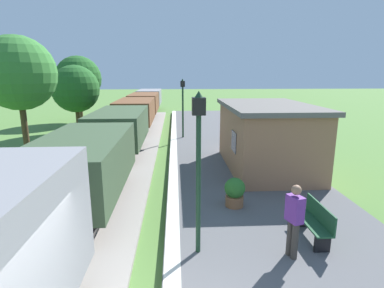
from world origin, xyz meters
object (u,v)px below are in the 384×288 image
at_px(tree_field_distant, 78,79).
at_px(station_hut, 266,136).
at_px(bench_near_hut, 315,221).
at_px(lamp_post_far, 183,97).
at_px(potted_planter, 235,192).
at_px(tree_trackside_far, 18,74).
at_px(tree_field_left, 75,89).
at_px(bench_down_platform, 232,133).
at_px(person_waiting, 294,218).
at_px(lamp_post_near, 199,145).
at_px(freight_train, 127,121).

bearing_deg(tree_field_distant, station_hut, -50.85).
distance_m(bench_near_hut, lamp_post_far, 13.07).
distance_m(potted_planter, tree_trackside_far, 11.43).
bearing_deg(potted_planter, bench_near_hut, -51.12).
height_order(tree_field_left, tree_field_distant, tree_field_distant).
distance_m(bench_near_hut, bench_down_platform, 11.38).
xyz_separation_m(person_waiting, tree_field_left, (-9.69, 16.64, 1.99)).
bearing_deg(bench_down_platform, lamp_post_near, -103.98).
distance_m(freight_train, bench_down_platform, 6.39).
xyz_separation_m(person_waiting, tree_trackside_far, (-9.78, 8.83, 3.09)).
distance_m(freight_train, lamp_post_far, 3.73).
bearing_deg(tree_trackside_far, potted_planter, -34.04).
distance_m(potted_planter, tree_field_left, 16.69).
bearing_deg(person_waiting, lamp_post_far, -99.69).
distance_m(station_hut, tree_trackside_far, 11.60).
bearing_deg(lamp_post_near, bench_down_platform, 76.02).
distance_m(freight_train, station_hut, 8.99).
height_order(bench_down_platform, tree_field_left, tree_field_left).
relative_size(person_waiting, tree_trackside_far, 0.29).
bearing_deg(bench_down_platform, freight_train, 176.39).
xyz_separation_m(bench_near_hut, potted_planter, (-1.62, 2.01, 0.00)).
xyz_separation_m(lamp_post_near, lamp_post_far, (0.00, 12.98, 0.00)).
xyz_separation_m(freight_train, lamp_post_far, (3.40, 0.78, 1.35)).
distance_m(bench_down_platform, lamp_post_far, 3.79).
relative_size(lamp_post_near, tree_field_distant, 0.64).
relative_size(station_hut, bench_down_platform, 3.87).
xyz_separation_m(freight_train, tree_field_left, (-4.20, 4.12, 1.72)).
relative_size(bench_down_platform, tree_field_distant, 0.26).
bearing_deg(tree_field_left, station_hut, -42.27).
height_order(lamp_post_far, tree_field_left, tree_field_left).
distance_m(lamp_post_far, tree_trackside_far, 9.01).
height_order(station_hut, tree_trackside_far, tree_trackside_far).
xyz_separation_m(potted_planter, tree_field_left, (-8.91, 13.89, 2.45)).
bearing_deg(station_hut, potted_planter, -118.18).
height_order(bench_down_platform, lamp_post_far, lamp_post_far).
xyz_separation_m(bench_down_platform, tree_trackside_far, (-10.62, -3.29, 3.55)).
height_order(lamp_post_near, tree_field_distant, tree_field_distant).
bearing_deg(lamp_post_far, station_hut, -62.90).
bearing_deg(bench_down_platform, potted_planter, -99.81).
relative_size(freight_train, tree_field_left, 8.07).
bearing_deg(tree_trackside_far, station_hut, -11.15).
relative_size(station_hut, lamp_post_far, 1.57).
distance_m(person_waiting, tree_field_left, 19.36).
bearing_deg(tree_field_distant, lamp_post_far, -43.50).
distance_m(bench_near_hut, tree_field_distant, 24.23).
xyz_separation_m(bench_down_platform, tree_field_left, (-10.53, 4.52, 2.45)).
bearing_deg(bench_near_hut, freight_train, 118.26).
xyz_separation_m(bench_near_hut, tree_field_distant, (-11.78, 20.95, 3.07)).
xyz_separation_m(potted_planter, tree_trackside_far, (-9.00, 6.08, 3.55)).
xyz_separation_m(lamp_post_near, tree_field_left, (-7.59, 16.32, 0.37)).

